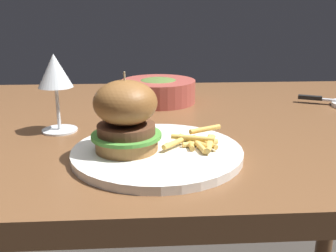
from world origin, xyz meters
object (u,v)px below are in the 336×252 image
Objects in this scene: burger_sandwich at (126,116)px; wine_glass at (55,75)px; main_plate at (157,152)px; soup_bowl at (158,90)px.

wine_glass is at bearing 133.31° from burger_sandwich.
main_plate is 0.27m from wine_glass.
wine_glass is (-0.14, 0.15, 0.04)m from burger_sandwich.
soup_bowl is (0.02, 0.39, 0.03)m from main_plate.
soup_bowl is at bearing 80.36° from burger_sandwich.
burger_sandwich is 0.21m from wine_glass.
burger_sandwich reaches higher than soup_bowl.
wine_glass is (-0.19, 0.15, 0.11)m from main_plate.
main_plate is 2.20× the size of burger_sandwich.
soup_bowl is at bearing 87.61° from main_plate.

